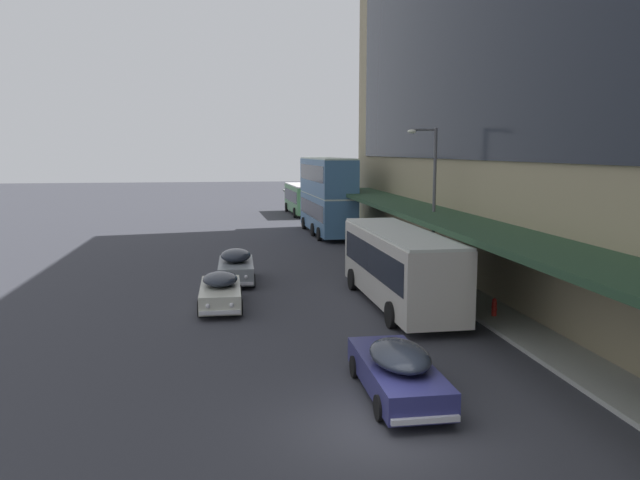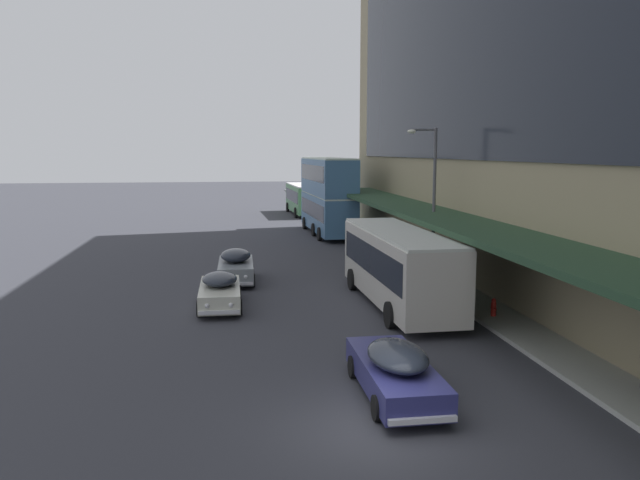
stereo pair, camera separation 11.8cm
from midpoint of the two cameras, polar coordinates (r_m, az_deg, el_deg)
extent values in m
plane|color=#35363D|center=(15.43, 5.60, -16.95)|extent=(240.00, 240.00, 0.00)
cube|color=#25422B|center=(17.03, 27.19, -3.22)|extent=(3.20, 72.00, 0.24)
cube|color=beige|center=(26.42, 7.32, -2.37)|extent=(2.68, 10.10, 2.77)
cube|color=black|center=(26.36, 7.33, -1.66)|extent=(2.70, 9.30, 1.22)
cube|color=silver|center=(26.20, 7.38, 0.72)|extent=(2.58, 10.10, 0.12)
cube|color=black|center=(31.08, 4.66, 1.37)|extent=(1.24, 0.08, 0.36)
cylinder|color=black|center=(29.59, 3.05, -3.61)|extent=(0.27, 1.00, 1.00)
cylinder|color=black|center=(30.22, 7.66, -3.42)|extent=(0.27, 1.00, 1.00)
cylinder|color=black|center=(23.43, 6.56, -6.82)|extent=(0.27, 1.00, 1.00)
cylinder|color=black|center=(24.22, 12.24, -6.45)|extent=(0.27, 1.00, 1.00)
cube|color=#3E6993|center=(48.90, 0.77, 2.50)|extent=(2.87, 10.93, 2.71)
cube|color=black|center=(48.87, 0.77, 2.88)|extent=(2.88, 10.07, 1.19)
cube|color=silver|center=(48.78, 0.77, 4.15)|extent=(2.77, 10.93, 0.12)
cube|color=#3E6993|center=(48.70, 0.78, 5.80)|extent=(2.87, 10.93, 2.71)
cube|color=black|center=(48.69, 0.78, 6.18)|extent=(2.88, 10.07, 1.19)
cube|color=silver|center=(48.66, 0.78, 7.45)|extent=(2.77, 10.93, 0.12)
cube|color=black|center=(54.04, -0.36, 7.21)|extent=(1.25, 0.10, 0.36)
cylinder|color=black|center=(52.42, -1.35, 1.56)|extent=(0.28, 1.01, 1.00)
cylinder|color=black|center=(52.87, 1.32, 1.61)|extent=(0.28, 1.01, 1.00)
cylinder|color=black|center=(45.52, 0.05, 0.55)|extent=(0.28, 1.01, 1.00)
cylinder|color=black|center=(46.04, 3.10, 0.63)|extent=(0.28, 1.01, 1.00)
cylinder|color=black|center=(48.01, -0.51, 0.95)|extent=(0.28, 1.01, 1.00)
cylinder|color=black|center=(48.50, 2.40, 1.02)|extent=(0.28, 1.01, 1.00)
cube|color=#4C8A55|center=(64.32, -1.47, 3.83)|extent=(2.78, 9.42, 2.63)
cube|color=black|center=(64.30, -1.47, 4.11)|extent=(2.80, 8.67, 1.16)
cube|color=silver|center=(64.23, -1.48, 5.04)|extent=(2.68, 9.42, 0.12)
cube|color=black|center=(68.90, -2.09, 5.00)|extent=(1.23, 0.10, 0.36)
cylinder|color=black|center=(67.37, -2.92, 3.02)|extent=(0.29, 1.01, 1.00)
cylinder|color=black|center=(67.74, -0.86, 3.06)|extent=(0.29, 1.01, 1.00)
cylinder|color=black|center=(61.39, -2.17, 2.52)|extent=(0.29, 1.01, 1.00)
cylinder|color=black|center=(61.79, 0.08, 2.57)|extent=(0.29, 1.01, 1.00)
cube|color=beige|center=(26.54, -9.01, -4.89)|extent=(1.67, 4.34, 0.73)
ellipsoid|color=#1E232D|center=(26.62, -9.04, -3.53)|extent=(1.46, 2.39, 0.52)
cube|color=silver|center=(24.44, -9.07, -6.55)|extent=(1.57, 0.13, 0.14)
cube|color=silver|center=(28.75, -8.95, -4.32)|extent=(1.57, 0.13, 0.14)
sphere|color=silver|center=(24.40, -8.01, -5.91)|extent=(0.18, 0.18, 0.18)
sphere|color=silver|center=(24.42, -10.15, -5.95)|extent=(0.18, 0.18, 0.18)
cylinder|color=black|center=(25.29, -7.16, -6.12)|extent=(0.14, 0.64, 0.64)
cylinder|color=black|center=(25.32, -10.91, -6.19)|extent=(0.14, 0.64, 0.64)
cylinder|color=black|center=(27.91, -7.27, -4.77)|extent=(0.14, 0.64, 0.64)
cylinder|color=black|center=(27.93, -10.66, -4.83)|extent=(0.14, 0.64, 0.64)
cube|color=gray|center=(31.49, -7.59, -2.71)|extent=(1.78, 4.22, 0.82)
ellipsoid|color=#1E232D|center=(31.57, -7.61, -1.39)|extent=(1.54, 2.33, 0.63)
cube|color=silver|center=(29.44, -7.60, -3.99)|extent=(1.61, 0.15, 0.14)
cube|color=silver|center=(33.64, -7.57, -2.46)|extent=(1.61, 0.15, 0.14)
sphere|color=silver|center=(29.41, -6.70, -3.37)|extent=(0.18, 0.18, 0.18)
sphere|color=silver|center=(29.42, -8.52, -3.40)|extent=(0.18, 0.18, 0.18)
cylinder|color=black|center=(30.29, -5.98, -3.72)|extent=(0.15, 0.64, 0.64)
cylinder|color=black|center=(30.30, -9.20, -3.78)|extent=(0.15, 0.64, 0.64)
cylinder|color=black|center=(32.83, -6.09, -2.79)|extent=(0.15, 0.64, 0.64)
cylinder|color=black|center=(32.84, -9.05, -2.84)|extent=(0.15, 0.64, 0.64)
cube|color=navy|center=(17.24, 7.04, -12.12)|extent=(1.75, 4.78, 0.71)
ellipsoid|color=#1E232D|center=(16.82, 7.30, -10.42)|extent=(1.53, 2.63, 0.58)
cube|color=silver|center=(19.53, 5.09, -10.27)|extent=(1.65, 0.12, 0.14)
cube|color=silver|center=(15.16, 9.59, -15.95)|extent=(1.65, 0.12, 0.14)
sphere|color=silver|center=(19.32, 3.72, -9.66)|extent=(0.18, 0.18, 0.18)
sphere|color=silver|center=(19.54, 6.50, -9.49)|extent=(0.18, 0.18, 0.18)
cylinder|color=black|center=(18.49, 3.13, -11.50)|extent=(0.14, 0.64, 0.64)
cylinder|color=black|center=(18.90, 8.39, -11.13)|extent=(0.14, 0.64, 0.64)
cylinder|color=black|center=(15.80, 5.37, -15.04)|extent=(0.14, 0.64, 0.64)
cylinder|color=black|center=(16.28, 11.51, -14.46)|extent=(0.14, 0.64, 0.64)
cylinder|color=#4C4C51|center=(31.18, 10.48, 3.17)|extent=(0.16, 0.16, 7.49)
cylinder|color=#4C4C51|center=(30.90, 9.59, 9.91)|extent=(1.20, 0.10, 0.10)
ellipsoid|color=silver|center=(30.72, 8.50, 9.80)|extent=(0.44, 0.28, 0.20)
cylinder|color=red|center=(25.36, 15.71, -6.09)|extent=(0.20, 0.20, 0.55)
sphere|color=red|center=(25.28, 15.73, -5.35)|extent=(0.18, 0.18, 0.18)
cylinder|color=red|center=(25.48, 15.57, -5.95)|extent=(0.08, 0.10, 0.08)
cylinder|color=red|center=(25.22, 15.85, -6.11)|extent=(0.08, 0.10, 0.08)
camera|label=1|loc=(0.06, -89.90, 0.01)|focal=35.00mm
camera|label=2|loc=(0.06, 90.10, -0.01)|focal=35.00mm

